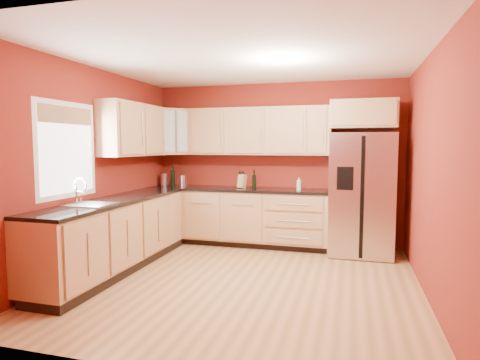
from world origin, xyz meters
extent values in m
plane|color=#9E733D|center=(0.00, 0.00, 0.00)|extent=(4.00, 4.00, 0.00)
plane|color=white|center=(0.00, 0.00, 2.60)|extent=(4.00, 4.00, 0.00)
cube|color=maroon|center=(0.00, 2.00, 1.30)|extent=(4.00, 0.04, 2.60)
cube|color=maroon|center=(0.00, -2.00, 1.30)|extent=(4.00, 0.04, 2.60)
cube|color=maroon|center=(-2.00, 0.00, 1.30)|extent=(0.04, 4.00, 2.60)
cube|color=maroon|center=(2.00, 0.00, 1.30)|extent=(0.04, 4.00, 2.60)
cube|color=#AA8352|center=(-0.55, 1.70, 0.44)|extent=(2.90, 0.60, 0.88)
cube|color=#AA8352|center=(-1.70, 0.00, 0.44)|extent=(0.60, 2.80, 0.88)
cube|color=black|center=(-0.55, 1.69, 0.90)|extent=(2.90, 0.62, 0.04)
cube|color=black|center=(-1.69, 0.00, 0.90)|extent=(0.62, 2.80, 0.04)
cube|color=#AA8352|center=(-0.25, 1.83, 1.83)|extent=(2.30, 0.33, 0.75)
cube|color=#AA8352|center=(-1.83, 0.72, 1.83)|extent=(0.33, 1.35, 0.75)
cube|color=#AA8352|center=(-1.67, 1.67, 1.83)|extent=(0.67, 0.67, 0.75)
cube|color=#AA8352|center=(1.35, 1.70, 2.05)|extent=(0.92, 0.60, 0.40)
cube|color=#B5B6BA|center=(1.35, 1.62, 0.89)|extent=(0.90, 0.75, 1.78)
cube|color=white|center=(-1.98, -0.50, 1.55)|extent=(0.03, 0.90, 1.00)
cylinder|color=#B5B6BA|center=(-1.49, 1.68, 1.01)|extent=(0.12, 0.12, 0.19)
cylinder|color=#B5B6BA|center=(-1.85, 1.73, 1.02)|extent=(0.16, 0.16, 0.21)
cube|color=tan|center=(-0.48, 1.72, 1.03)|extent=(0.14, 0.13, 0.22)
cylinder|color=silver|center=(0.44, 1.64, 1.02)|extent=(0.07, 0.07, 0.19)
camera|label=1|loc=(1.21, -4.45, 1.61)|focal=30.00mm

